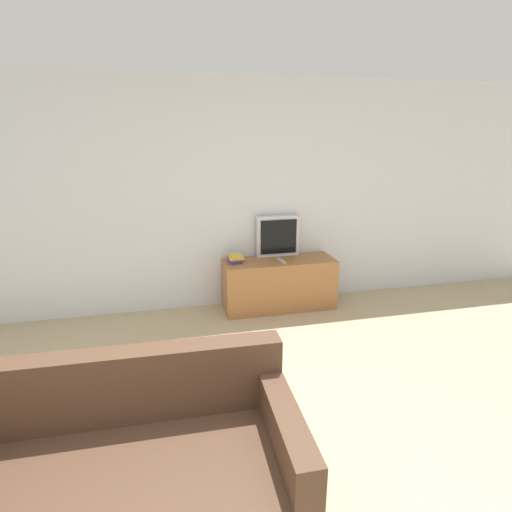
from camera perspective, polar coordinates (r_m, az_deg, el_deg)
wall_back at (r=4.59m, az=-6.06°, el=8.33°), size 9.00×0.06×2.60m
tv_stand at (r=4.72m, az=3.30°, el=-4.01°), size 1.30×0.45×0.59m
television at (r=4.73m, az=3.11°, el=2.87°), size 0.51×0.09×0.48m
couch at (r=2.46m, az=-19.11°, el=-27.90°), size 1.89×0.93×0.83m
book_stack at (r=4.53m, az=-2.96°, el=-0.32°), size 0.17×0.20×0.09m
remote_on_stand at (r=4.56m, az=3.64°, el=-0.67°), size 0.07×0.20×0.02m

